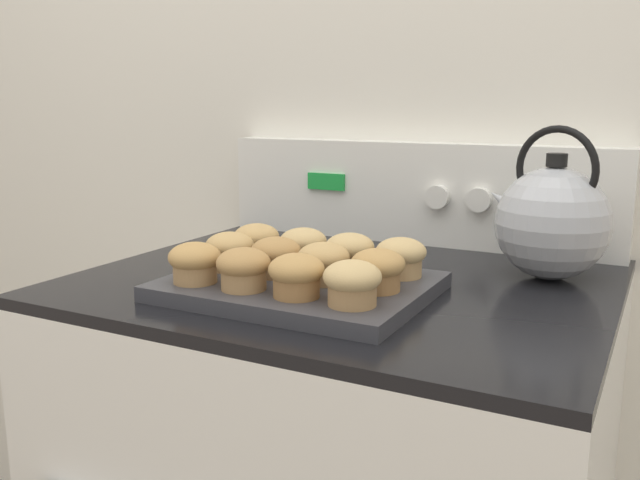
% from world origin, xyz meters
% --- Properties ---
extents(wall_back, '(8.00, 0.05, 2.40)m').
position_xyz_m(wall_back, '(0.00, 0.71, 1.20)').
color(wall_back, silver).
rests_on(wall_back, ground_plane).
extents(control_panel, '(0.78, 0.07, 0.19)m').
position_xyz_m(control_panel, '(0.00, 0.65, 1.01)').
color(control_panel, white).
rests_on(control_panel, stove_range).
extents(muffin_pan, '(0.36, 0.28, 0.02)m').
position_xyz_m(muffin_pan, '(-0.02, 0.23, 0.92)').
color(muffin_pan, '#38383D').
rests_on(muffin_pan, stove_range).
extents(muffin_r0_c0, '(0.07, 0.07, 0.06)m').
position_xyz_m(muffin_r0_c0, '(-0.14, 0.15, 0.96)').
color(muffin_r0_c0, '#A37A4C').
rests_on(muffin_r0_c0, muffin_pan).
extents(muffin_r0_c1, '(0.07, 0.07, 0.06)m').
position_xyz_m(muffin_r0_c1, '(-0.06, 0.15, 0.96)').
color(muffin_r0_c1, '#A37A4C').
rests_on(muffin_r0_c1, muffin_pan).
extents(muffin_r0_c2, '(0.07, 0.07, 0.06)m').
position_xyz_m(muffin_r0_c2, '(0.02, 0.15, 0.96)').
color(muffin_r0_c2, olive).
rests_on(muffin_r0_c2, muffin_pan).
extents(muffin_r0_c3, '(0.07, 0.07, 0.06)m').
position_xyz_m(muffin_r0_c3, '(0.10, 0.15, 0.96)').
color(muffin_r0_c3, '#A37A4C').
rests_on(muffin_r0_c3, muffin_pan).
extents(muffin_r1_c0, '(0.07, 0.07, 0.06)m').
position_xyz_m(muffin_r1_c0, '(-0.14, 0.23, 0.96)').
color(muffin_r1_c0, tan).
rests_on(muffin_r1_c0, muffin_pan).
extents(muffin_r1_c1, '(0.07, 0.07, 0.06)m').
position_xyz_m(muffin_r1_c1, '(-0.06, 0.23, 0.96)').
color(muffin_r1_c1, '#A37A4C').
rests_on(muffin_r1_c1, muffin_pan).
extents(muffin_r1_c2, '(0.07, 0.07, 0.06)m').
position_xyz_m(muffin_r1_c2, '(0.02, 0.23, 0.96)').
color(muffin_r1_c2, tan).
rests_on(muffin_r1_c2, muffin_pan).
extents(muffin_r1_c3, '(0.07, 0.07, 0.06)m').
position_xyz_m(muffin_r1_c3, '(0.10, 0.23, 0.96)').
color(muffin_r1_c3, olive).
rests_on(muffin_r1_c3, muffin_pan).
extents(muffin_r2_c0, '(0.07, 0.07, 0.06)m').
position_xyz_m(muffin_r2_c0, '(-0.14, 0.31, 0.96)').
color(muffin_r2_c0, '#A37A4C').
rests_on(muffin_r2_c0, muffin_pan).
extents(muffin_r2_c1, '(0.07, 0.07, 0.06)m').
position_xyz_m(muffin_r2_c1, '(-0.06, 0.31, 0.96)').
color(muffin_r2_c1, tan).
rests_on(muffin_r2_c1, muffin_pan).
extents(muffin_r2_c2, '(0.07, 0.07, 0.06)m').
position_xyz_m(muffin_r2_c2, '(0.02, 0.31, 0.96)').
color(muffin_r2_c2, tan).
rests_on(muffin_r2_c2, muffin_pan).
extents(muffin_r2_c3, '(0.07, 0.07, 0.06)m').
position_xyz_m(muffin_r2_c3, '(0.10, 0.31, 0.96)').
color(muffin_r2_c3, tan).
rests_on(muffin_r2_c3, muffin_pan).
extents(tea_kettle, '(0.21, 0.17, 0.24)m').
position_xyz_m(tea_kettle, '(0.28, 0.49, 1.00)').
color(tea_kettle, '#ADAFB5').
rests_on(tea_kettle, stove_range).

